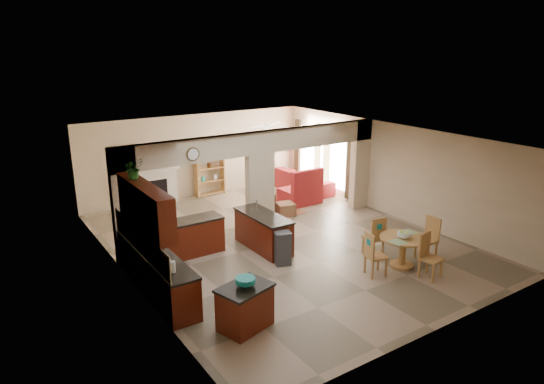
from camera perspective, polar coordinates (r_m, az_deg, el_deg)
floor at (r=12.89m, az=0.99°, el=-5.85°), size 10.00×10.00×0.00m
ceiling at (r=12.09m, az=1.05°, el=6.48°), size 10.00×10.00×0.00m
wall_back at (r=16.65m, az=-8.79°, el=4.26°), size 8.00×0.00×8.00m
wall_front at (r=9.01m, az=19.48°, el=-7.56°), size 8.00×0.00×8.00m
wall_left at (r=10.78m, az=-16.83°, el=-3.27°), size 0.00×10.00×10.00m
wall_right at (r=14.97m, az=13.76°, el=2.55°), size 0.00×10.00×10.00m
partition_left_pier at (r=11.77m, az=-16.88°, el=-1.58°), size 0.60×0.25×2.80m
partition_center_pier at (r=13.30m, az=-1.42°, el=-0.08°), size 0.80×0.25×2.20m
partition_right_pier at (r=15.44m, az=10.30°, el=3.19°), size 0.60×0.25×2.80m
partition_header at (r=12.96m, az=-1.47°, el=5.84°), size 8.00×0.25×0.60m
kitchen_counter at (r=11.12m, az=-12.37°, el=-7.50°), size 2.52×3.29×1.48m
upper_cabinets at (r=9.94m, az=-14.72°, el=-1.63°), size 0.35×2.40×0.90m
peninsula at (r=12.32m, az=-1.01°, el=-4.66°), size 0.70×1.85×0.91m
wall_clock at (r=11.92m, az=-9.28°, el=4.40°), size 0.34×0.03×0.34m
rug at (r=15.14m, az=0.24°, el=-2.30°), size 1.60×1.30×0.01m
fireplace at (r=16.10m, az=-13.57°, el=0.67°), size 1.60×0.35×1.20m
shelving_unit at (r=16.75m, az=-7.37°, el=2.64°), size 1.00×0.32×1.80m
window_a at (r=16.59m, az=7.86°, el=3.55°), size 0.02×0.90×1.90m
window_b at (r=17.87m, az=4.27°, el=4.62°), size 0.02×0.90×1.90m
glazed_door at (r=17.25m, az=5.98°, el=3.62°), size 0.02×0.70×2.10m
drape_a_left at (r=16.13m, az=9.15°, el=3.11°), size 0.10×0.28×2.30m
drape_a_right at (r=17.01m, az=6.43°, el=3.93°), size 0.10×0.28×2.30m
drape_b_left at (r=17.38m, az=5.37°, el=4.24°), size 0.10×0.28×2.30m
drape_b_right at (r=18.31m, az=3.02°, el=4.94°), size 0.10×0.28×2.30m
ceiling_fan at (r=15.41m, az=-0.69°, el=7.84°), size 1.00×1.00×0.10m
kitchen_island at (r=9.07m, az=-3.20°, el=-13.35°), size 1.11×0.92×0.83m
teal_bowl at (r=8.84m, az=-3.14°, el=-10.53°), size 0.36×0.36×0.17m
trash_can at (r=11.47m, az=1.25°, el=-6.79°), size 0.43×0.40×0.75m
dining_table at (r=11.73m, az=15.14°, el=-6.24°), size 1.08×1.08×0.74m
fruit_bowl at (r=11.53m, az=15.29°, el=-4.89°), size 0.32×0.32×0.17m
sofa at (r=17.27m, az=3.51°, el=1.35°), size 2.56×1.10×0.74m
chaise at (r=15.97m, az=3.29°, el=-0.42°), size 1.20×0.99×0.48m
armchair at (r=14.83m, az=-1.30°, el=-1.41°), size 0.95×0.96×0.65m
ottoman at (r=14.80m, az=1.57°, el=-2.02°), size 0.62×0.62×0.38m
plant at (r=10.24m, az=-15.97°, el=2.71°), size 0.41×0.36×0.44m
chair_north at (r=12.09m, az=12.09°, el=-4.99°), size 0.48×0.48×1.02m
chair_east at (r=12.38m, az=18.02°, el=-4.95°), size 0.44×0.43×1.02m
chair_south at (r=11.37m, az=17.89°, el=-6.90°), size 0.48×0.48×1.02m
chair_west at (r=11.10m, az=11.79°, el=-6.99°), size 0.51×0.51×1.02m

